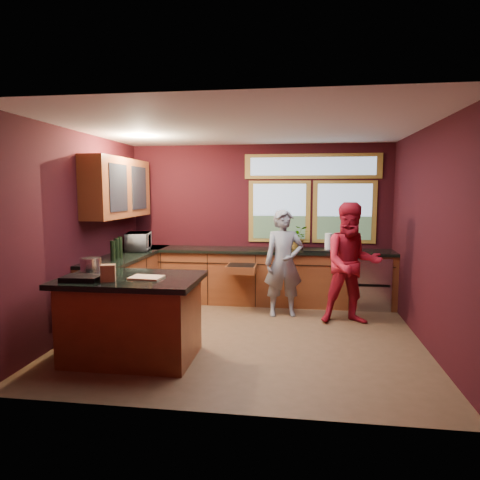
% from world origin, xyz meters
% --- Properties ---
extents(floor, '(4.50, 4.50, 0.00)m').
position_xyz_m(floor, '(0.00, 0.00, 0.00)').
color(floor, brown).
rests_on(floor, ground).
extents(room_shell, '(4.52, 4.02, 2.71)m').
position_xyz_m(room_shell, '(-0.60, 0.32, 1.80)').
color(room_shell, black).
rests_on(room_shell, ground).
extents(back_counter, '(4.50, 0.64, 0.93)m').
position_xyz_m(back_counter, '(0.20, 1.70, 0.46)').
color(back_counter, '#602C16').
rests_on(back_counter, floor).
extents(left_counter, '(0.64, 2.30, 0.93)m').
position_xyz_m(left_counter, '(-1.95, 0.85, 0.47)').
color(left_counter, '#602C16').
rests_on(left_counter, floor).
extents(island, '(1.55, 1.05, 0.95)m').
position_xyz_m(island, '(-1.17, -0.92, 0.48)').
color(island, '#602C16').
rests_on(island, floor).
extents(person_grey, '(0.66, 0.50, 1.63)m').
position_xyz_m(person_grey, '(0.47, 1.01, 0.81)').
color(person_grey, slate).
rests_on(person_grey, floor).
extents(person_red, '(0.93, 0.76, 1.75)m').
position_xyz_m(person_red, '(1.45, 0.75, 0.87)').
color(person_red, maroon).
rests_on(person_red, floor).
extents(microwave, '(0.47, 0.60, 0.30)m').
position_xyz_m(microwave, '(-1.92, 1.24, 1.08)').
color(microwave, '#999999').
rests_on(microwave, left_counter).
extents(potted_plant, '(0.36, 0.31, 0.40)m').
position_xyz_m(potted_plant, '(0.67, 1.75, 1.13)').
color(potted_plant, '#999999').
rests_on(potted_plant, back_counter).
extents(paper_towel, '(0.12, 0.12, 0.28)m').
position_xyz_m(paper_towel, '(1.18, 1.70, 1.07)').
color(paper_towel, white).
rests_on(paper_towel, back_counter).
extents(cutting_board, '(0.37, 0.27, 0.02)m').
position_xyz_m(cutting_board, '(-0.97, -0.97, 0.95)').
color(cutting_board, tan).
rests_on(cutting_board, island).
extents(stock_pot, '(0.24, 0.24, 0.18)m').
position_xyz_m(stock_pot, '(-1.72, -0.77, 1.03)').
color(stock_pot, '#BCBCC1').
rests_on(stock_pot, island).
extents(paper_bag, '(0.18, 0.16, 0.18)m').
position_xyz_m(paper_bag, '(-1.32, -1.17, 1.03)').
color(paper_bag, brown).
rests_on(paper_bag, island).
extents(black_tray, '(0.41, 0.30, 0.05)m').
position_xyz_m(black_tray, '(-1.62, -1.17, 0.97)').
color(black_tray, black).
rests_on(black_tray, island).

